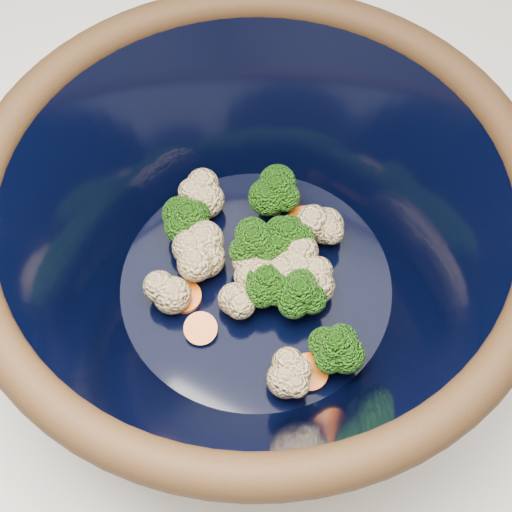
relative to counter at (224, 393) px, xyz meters
The scene contains 4 objects.
ground 0.45m from the counter, ahead, with size 3.00×3.00×0.00m, color #9E7A54.
counter is the anchor object (origin of this frame).
mixing_bowl 0.55m from the counter, 29.96° to the right, with size 0.40×0.40×0.18m.
vegetable_pile 0.52m from the counter, 24.90° to the right, with size 0.19×0.17×0.05m.
Camera 1 is at (0.22, -0.29, 1.45)m, focal length 50.00 mm.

